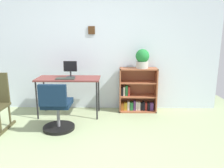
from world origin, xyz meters
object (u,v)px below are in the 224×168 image
desk (68,81)px  bookshelf_low (137,92)px  monitor (70,69)px  potted_plant_on_shelf (142,58)px  office_chair (57,110)px  keyboard (65,79)px

desk → bookshelf_low: bearing=12.2°
desk → monitor: (0.03, 0.06, 0.22)m
desk → potted_plant_on_shelf: bearing=9.4°
desk → potted_plant_on_shelf: 1.49m
office_chair → potted_plant_on_shelf: size_ratio=2.18×
desk → keyboard: (-0.03, -0.12, 0.07)m
monitor → bookshelf_low: bearing=9.8°
monitor → office_chair: bearing=-96.1°
desk → bookshelf_low: (1.33, 0.29, -0.29)m
desk → keyboard: bearing=-103.9°
office_chair → bookshelf_low: bearing=36.0°
bookshelf_low → monitor: bearing=-170.2°
monitor → bookshelf_low: size_ratio=0.35×
bookshelf_low → office_chair: bearing=-144.0°
monitor → office_chair: monitor is taller
monitor → potted_plant_on_shelf: (1.38, 0.17, 0.18)m
desk → monitor: monitor is taller
office_chair → monitor: bearing=83.9°
keyboard → potted_plant_on_shelf: (1.44, 0.36, 0.33)m
keyboard → office_chair: size_ratio=0.42×
monitor → bookshelf_low: 1.41m
potted_plant_on_shelf → desk: bearing=-170.6°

